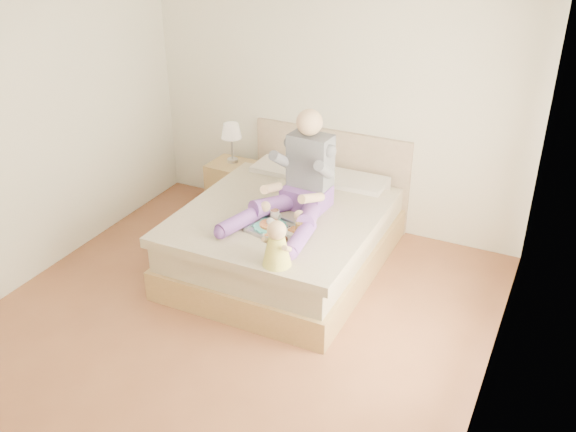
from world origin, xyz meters
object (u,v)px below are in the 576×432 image
at_px(adult, 299,184).
at_px(baby, 278,247).
at_px(nightstand, 233,188).
at_px(bed, 290,232).
at_px(tray, 279,228).

distance_m(adult, baby, 0.90).
relative_size(nightstand, baby, 1.50).
xyz_separation_m(bed, adult, (0.15, -0.11, 0.57)).
bearing_deg(bed, adult, -37.04).
bearing_deg(nightstand, adult, -31.85).
xyz_separation_m(tray, baby, (0.22, -0.46, 0.12)).
height_order(bed, nightstand, bed).
bearing_deg(nightstand, baby, -47.87).
xyz_separation_m(nightstand, tray, (1.15, -1.18, 0.36)).
xyz_separation_m(adult, tray, (-0.01, -0.40, -0.25)).
height_order(nightstand, tray, tray).
distance_m(bed, baby, 1.13).
xyz_separation_m(nightstand, adult, (1.16, -0.78, 0.60)).
bearing_deg(baby, adult, 116.30).
relative_size(nightstand, tray, 1.06).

